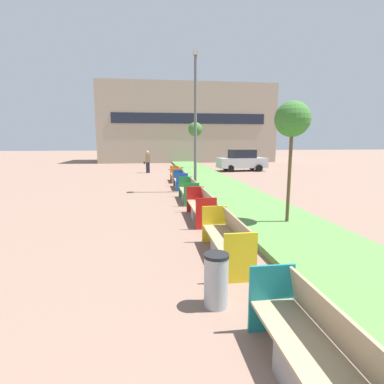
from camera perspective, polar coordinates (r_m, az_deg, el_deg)
planter_grass_strip at (r=12.43m, az=10.49°, el=-1.98°), size 2.80×120.00×0.18m
building_backdrop at (r=40.34m, az=-1.15°, el=12.73°), size 21.72×8.01×9.54m
bench_teal_frame at (r=3.71m, az=22.00°, el=-27.18°), size 0.65×2.04×0.94m
bench_yellow_frame at (r=6.66m, az=6.62°, el=-9.49°), size 0.65×2.32×0.94m
bench_red_frame at (r=9.85m, az=1.76°, el=-3.16°), size 0.65×2.28×0.94m
bench_green_frame at (r=12.91m, az=-0.55°, el=-0.11°), size 0.65×2.22×0.94m
bench_blue_frame at (r=16.44m, az=-2.14°, el=1.95°), size 0.65×1.96×0.94m
bench_orange_frame at (r=19.31m, az=-2.99°, el=3.07°), size 0.65×1.90×0.94m
litter_bin at (r=4.84m, az=4.61°, el=-16.38°), size 0.39×0.39×0.85m
street_lamp_post at (r=15.17m, az=0.65°, el=14.28°), size 0.24×0.44×6.82m
sapling_tree_near at (r=9.20m, az=18.57°, el=12.76°), size 1.02×1.02×3.69m
sapling_tree_far at (r=27.60m, az=0.61°, el=11.80°), size 1.28×1.28×4.28m
pedestrian_walking at (r=24.92m, az=-8.45°, el=5.77°), size 0.53×0.24×1.82m
parked_car_distant at (r=26.67m, az=9.48°, el=5.94°), size 4.33×2.09×1.86m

